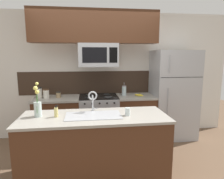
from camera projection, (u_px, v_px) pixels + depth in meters
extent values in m
plane|color=brown|center=(103.00, 162.00, 3.26)|extent=(10.00, 10.00, 0.00)
cube|color=silver|center=(111.00, 75.00, 4.32)|extent=(5.20, 0.10, 2.60)
cube|color=#332319|center=(97.00, 83.00, 4.25)|extent=(3.23, 0.01, 0.48)
cube|color=#4C2B19|center=(58.00, 121.00, 3.96)|extent=(0.86, 0.62, 0.88)
cube|color=#9E998E|center=(57.00, 99.00, 3.88)|extent=(0.89, 0.65, 0.03)
cube|color=#4C2B19|center=(135.00, 118.00, 4.16)|extent=(0.75, 0.62, 0.88)
cube|color=#9E998E|center=(135.00, 96.00, 4.08)|extent=(0.78, 0.65, 0.03)
cube|color=#A8AAAF|center=(99.00, 119.00, 4.06)|extent=(0.76, 0.62, 0.91)
cube|color=black|center=(98.00, 96.00, 3.98)|extent=(0.76, 0.62, 0.01)
cylinder|color=black|center=(89.00, 98.00, 3.82)|extent=(0.15, 0.15, 0.01)
cylinder|color=black|center=(108.00, 97.00, 3.87)|extent=(0.15, 0.15, 0.01)
cylinder|color=black|center=(89.00, 95.00, 4.08)|extent=(0.15, 0.15, 0.01)
cylinder|color=black|center=(107.00, 94.00, 4.13)|extent=(0.15, 0.15, 0.01)
cylinder|color=black|center=(85.00, 104.00, 3.64)|extent=(0.03, 0.02, 0.03)
cylinder|color=black|center=(92.00, 104.00, 3.65)|extent=(0.03, 0.02, 0.03)
cylinder|color=black|center=(100.00, 103.00, 3.67)|extent=(0.03, 0.02, 0.03)
cylinder|color=black|center=(107.00, 103.00, 3.69)|extent=(0.03, 0.02, 0.03)
cylinder|color=black|center=(114.00, 103.00, 3.71)|extent=(0.03, 0.02, 0.03)
cube|color=#A8AAAF|center=(98.00, 55.00, 3.82)|extent=(0.74, 0.40, 0.44)
cube|color=black|center=(95.00, 55.00, 3.61)|extent=(0.45, 0.00, 0.28)
cube|color=black|center=(113.00, 55.00, 3.65)|extent=(0.15, 0.00, 0.28)
cube|color=#4C2B19|center=(95.00, 27.00, 3.69)|extent=(2.37, 0.34, 0.60)
cube|color=#A8AAAF|center=(173.00, 94.00, 4.20)|extent=(0.88, 0.72, 1.82)
cube|color=black|center=(182.00, 77.00, 3.78)|extent=(0.84, 0.00, 0.01)
cylinder|color=#99999E|center=(170.00, 64.00, 3.68)|extent=(0.01, 0.01, 0.33)
cylinder|color=#99999E|center=(168.00, 106.00, 3.82)|extent=(0.01, 0.01, 0.69)
cylinder|color=silver|center=(39.00, 93.00, 3.84)|extent=(0.11, 0.11, 0.19)
cylinder|color=black|center=(39.00, 88.00, 3.82)|extent=(0.10, 0.10, 0.02)
cylinder|color=silver|center=(46.00, 94.00, 3.83)|extent=(0.11, 0.11, 0.16)
cylinder|color=#4C331E|center=(46.00, 90.00, 3.81)|extent=(0.11, 0.11, 0.02)
cylinder|color=#997F5B|center=(58.00, 95.00, 3.89)|extent=(0.09, 0.09, 0.10)
cylinder|color=black|center=(58.00, 92.00, 3.88)|extent=(0.09, 0.09, 0.01)
ellipsoid|color=yellow|center=(139.00, 95.00, 4.01)|extent=(0.17, 0.10, 0.05)
ellipsoid|color=yellow|center=(139.00, 95.00, 4.03)|extent=(0.18, 0.05, 0.07)
ellipsoid|color=yellow|center=(139.00, 95.00, 4.01)|extent=(0.18, 0.06, 0.07)
ellipsoid|color=yellow|center=(140.00, 95.00, 4.03)|extent=(0.17, 0.11, 0.06)
cylinder|color=brown|center=(139.00, 94.00, 4.02)|extent=(0.02, 0.02, 0.03)
cylinder|color=silver|center=(124.00, 91.00, 4.09)|extent=(0.09, 0.09, 0.18)
cylinder|color=#A3A3AA|center=(124.00, 86.00, 4.07)|extent=(0.08, 0.08, 0.02)
cylinder|color=#A3A3AA|center=(124.00, 85.00, 4.07)|extent=(0.01, 0.01, 0.05)
sphere|color=#A3A3AA|center=(124.00, 83.00, 4.06)|extent=(0.02, 0.02, 0.02)
cube|color=#4C2B19|center=(95.00, 148.00, 2.82)|extent=(1.99, 0.75, 0.88)
cube|color=#9E998E|center=(94.00, 117.00, 2.74)|extent=(2.02, 0.78, 0.03)
cube|color=#ADAFB5|center=(93.00, 115.00, 2.74)|extent=(0.76, 0.41, 0.01)
cube|color=#ADAFB5|center=(81.00, 121.00, 2.73)|extent=(0.30, 0.31, 0.15)
cube|color=#ADAFB5|center=(106.00, 120.00, 2.77)|extent=(0.30, 0.31, 0.15)
cylinder|color=#B7BABF|center=(93.00, 110.00, 2.98)|extent=(0.04, 0.04, 0.02)
cylinder|color=#B7BABF|center=(93.00, 102.00, 2.96)|extent=(0.02, 0.02, 0.22)
torus|color=#B7BABF|center=(93.00, 96.00, 2.88)|extent=(0.13, 0.02, 0.13)
cylinder|color=#B7BABF|center=(93.00, 99.00, 2.83)|extent=(0.02, 0.02, 0.06)
cube|color=#B7BABF|center=(95.00, 108.00, 2.98)|extent=(0.07, 0.01, 0.01)
cylinder|color=#DBCC75|center=(56.00, 112.00, 2.67)|extent=(0.05, 0.05, 0.13)
cylinder|color=black|center=(56.00, 107.00, 2.66)|extent=(0.02, 0.02, 0.02)
cube|color=black|center=(57.00, 105.00, 2.66)|extent=(0.03, 0.01, 0.01)
cylinder|color=silver|center=(128.00, 112.00, 2.74)|extent=(0.07, 0.07, 0.11)
cylinder|color=silver|center=(38.00, 109.00, 2.68)|extent=(0.10, 0.10, 0.20)
cylinder|color=silver|center=(38.00, 114.00, 2.69)|extent=(0.09, 0.09, 0.06)
cylinder|color=#386B2D|center=(37.00, 98.00, 2.70)|extent=(0.02, 0.10, 0.37)
sphere|color=#EFE066|center=(37.00, 84.00, 2.71)|extent=(0.04, 0.04, 0.04)
cylinder|color=#386B2D|center=(37.00, 101.00, 2.63)|extent=(0.01, 0.07, 0.34)
sphere|color=#EFE066|center=(35.00, 88.00, 2.57)|extent=(0.06, 0.06, 0.06)
cylinder|color=#386B2D|center=(38.00, 102.00, 2.65)|extent=(0.02, 0.03, 0.28)
sphere|color=#EFE066|center=(37.00, 92.00, 2.62)|extent=(0.06, 0.06, 0.06)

